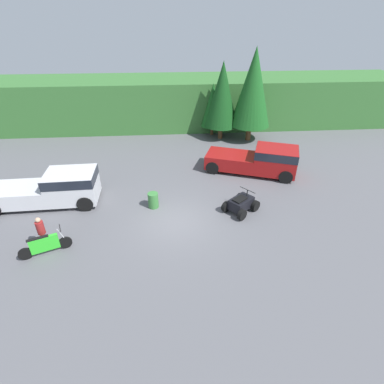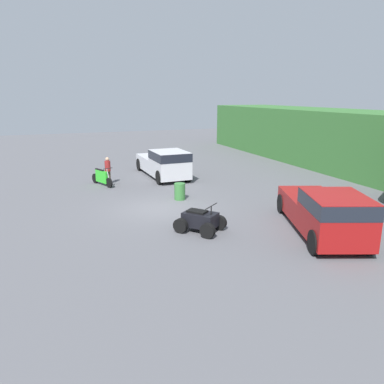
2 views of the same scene
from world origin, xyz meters
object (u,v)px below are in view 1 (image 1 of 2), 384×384
(pickup_truck_second, at_px, (54,188))
(quad_atv, at_px, (241,204))
(pickup_truck_red, at_px, (260,159))
(dirt_bike, at_px, (45,245))
(rider_person, at_px, (42,232))
(steel_barrel, at_px, (153,200))

(pickup_truck_second, relative_size, quad_atv, 2.70)
(pickup_truck_red, xyz_separation_m, quad_atv, (-2.17, -4.38, -0.57))
(dirt_bike, xyz_separation_m, quad_atv, (9.52, 2.68, -0.04))
(pickup_truck_red, height_order, quad_atv, pickup_truck_red)
(pickup_truck_second, xyz_separation_m, rider_person, (0.64, -3.84, -0.10))
(pickup_truck_red, xyz_separation_m, pickup_truck_second, (-12.51, -2.80, 0.00))
(dirt_bike, distance_m, rider_person, 0.62)
(quad_atv, height_order, rider_person, rider_person)
(pickup_truck_red, xyz_separation_m, steel_barrel, (-6.98, -3.62, -0.58))
(pickup_truck_red, relative_size, dirt_bike, 2.93)
(quad_atv, distance_m, steel_barrel, 4.86)
(pickup_truck_second, distance_m, rider_person, 3.90)
(dirt_bike, bearing_deg, pickup_truck_second, 78.29)
(steel_barrel, bearing_deg, pickup_truck_red, 27.46)
(dirt_bike, bearing_deg, rider_person, 90.44)
(pickup_truck_second, bearing_deg, rider_person, -82.49)
(pickup_truck_red, relative_size, steel_barrel, 7.12)
(rider_person, bearing_deg, pickup_truck_second, 59.51)
(pickup_truck_red, height_order, steel_barrel, pickup_truck_red)
(dirt_bike, bearing_deg, pickup_truck_red, 8.55)
(pickup_truck_second, relative_size, steel_barrel, 6.84)
(pickup_truck_red, distance_m, steel_barrel, 7.88)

